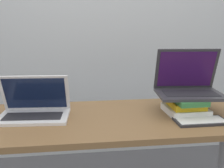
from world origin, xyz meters
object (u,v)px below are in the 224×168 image
object	(u,v)px
laptop_on_books	(188,86)
wireless_keyboard	(201,121)
laptop_left	(34,109)
book_stack	(185,104)

from	to	relation	value
laptop_on_books	wireless_keyboard	size ratio (longest dim) A/B	1.42
laptop_left	wireless_keyboard	world-z (taller)	laptop_left
laptop_on_books	laptop_left	bearing A→B (deg)	179.31
book_stack	wireless_keyboard	bearing A→B (deg)	-80.56
book_stack	laptop_on_books	distance (m)	0.11
laptop_left	book_stack	world-z (taller)	laptop_left
laptop_on_books	book_stack	bearing A→B (deg)	-131.59
book_stack	wireless_keyboard	size ratio (longest dim) A/B	1.05
wireless_keyboard	laptop_left	bearing A→B (deg)	167.67
laptop_left	book_stack	xyz separation A→B (m)	(0.82, -0.04, 0.00)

